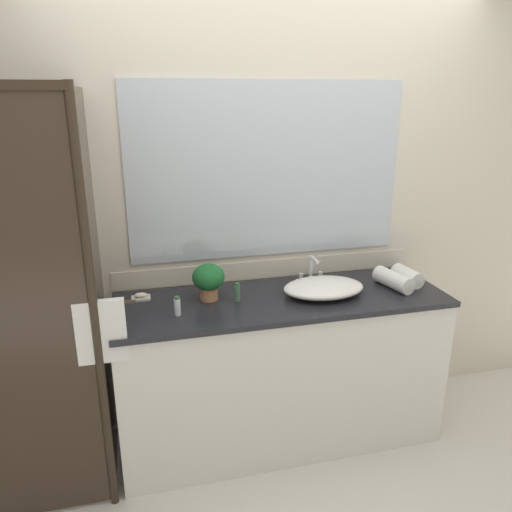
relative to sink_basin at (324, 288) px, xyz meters
name	(u,v)px	position (x,y,z in m)	size (l,w,h in m)	color
ground_plane	(280,436)	(-0.23, 0.02, -0.94)	(8.00, 8.00, 0.00)	silver
wall_back_with_mirror	(266,211)	(-0.23, 0.36, 0.36)	(4.40, 0.06, 2.60)	beige
vanity_cabinet	(281,369)	(-0.23, 0.03, -0.49)	(1.80, 0.58, 0.90)	silver
shower_enclosure	(17,316)	(-1.51, -0.17, 0.08)	(1.20, 0.59, 2.00)	#2D2319
sink_basin	(324,288)	(0.00, 0.00, 0.00)	(0.45, 0.31, 0.08)	white
faucet	(311,274)	(0.00, 0.19, 0.01)	(0.17, 0.12, 0.17)	silver
potted_plant	(208,279)	(-0.62, 0.09, 0.07)	(0.17, 0.17, 0.20)	#B77A51
soap_dish	(141,297)	(-0.98, 0.19, -0.03)	(0.10, 0.07, 0.04)	silver
amenity_bottle_conditioner	(177,306)	(-0.80, -0.07, 0.01)	(0.03, 0.03, 0.10)	silver
amenity_bottle_lotion	(238,293)	(-0.48, 0.03, 0.01)	(0.03, 0.03, 0.10)	#4C7056
rolled_towel_near_edge	(407,276)	(0.53, 0.04, 0.01)	(0.09, 0.09, 0.20)	white
rolled_towel_middle	(393,280)	(0.42, 0.00, 0.01)	(0.10, 0.10, 0.25)	white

